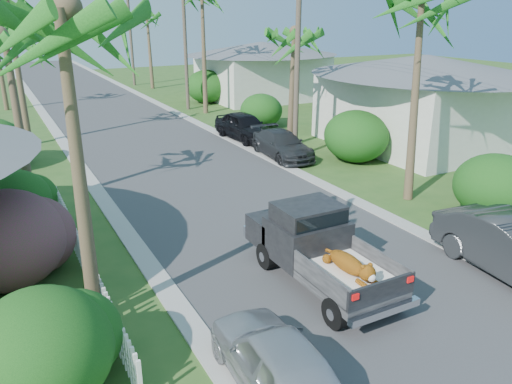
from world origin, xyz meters
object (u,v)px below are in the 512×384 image
house_right_far (261,73)px  utility_pole_c (185,46)px  palm_l_b (4,36)px  utility_pole_d (131,37)px  parked_car_rf (244,127)px  palm_r_b (293,32)px  pickup_truck (313,244)px  house_right_near (421,104)px  palm_r_d (147,14)px  palm_l_a (58,11)px  utility_pole_b (297,64)px  parked_car_rm (282,145)px  parked_car_ln (278,363)px

house_right_far → utility_pole_c: (-7.40, -2.00, 2.48)m
palm_l_b → utility_pole_d: utility_pole_d is taller
parked_car_rf → palm_r_b: bearing=-61.1°
pickup_truck → house_right_near: house_right_near is taller
parked_car_rf → palm_r_d: size_ratio=0.56×
pickup_truck → palm_l_a: bearing=175.0°
utility_pole_d → palm_r_b: bearing=-88.0°
parked_car_rf → utility_pole_c: bearing=82.6°
pickup_truck → palm_l_b: palm_l_b is taller
palm_r_b → utility_pole_b: size_ratio=0.80×
palm_r_d → house_right_near: size_ratio=0.89×
pickup_truck → utility_pole_b: bearing=59.8°
palm_l_a → utility_pole_c: size_ratio=0.91×
palm_l_a → utility_pole_b: 15.64m
palm_l_b → utility_pole_b: size_ratio=0.82×
utility_pole_c → parked_car_rm: bearing=-92.3°
parked_car_rf → palm_l_b: (-11.80, -5.46, 5.38)m
parked_car_rm → palm_l_a: 16.45m
parked_car_ln → house_right_far: size_ratio=0.44×
pickup_truck → utility_pole_d: bearing=81.4°
palm_r_b → utility_pole_c: (-1.00, 13.00, -1.35)m
palm_l_b → house_right_far: size_ratio=0.82×
utility_pole_b → utility_pole_c: size_ratio=1.00×
palm_l_a → utility_pole_d: (11.80, 40.00, -2.33)m
pickup_truck → palm_r_d: bearing=79.4°
palm_r_d → utility_pole_b: size_ratio=0.89×
parked_car_rf → palm_r_b: 5.95m
pickup_truck → house_right_far: bearing=63.9°
palm_r_b → house_right_near: palm_r_b is taller
palm_r_b → palm_l_b: bearing=-167.4°
palm_r_d → utility_pole_d: size_ratio=0.89×
pickup_truck → utility_pole_b: size_ratio=0.57×
utility_pole_d → parked_car_rm: bearing=-91.2°
palm_l_a → palm_r_b: 17.57m
palm_l_a → utility_pole_c: bearing=64.7°
palm_l_b → utility_pole_b: utility_pole_b is taller
palm_l_a → utility_pole_b: (11.80, 10.00, -2.33)m
parked_car_rm → palm_r_b: size_ratio=0.62×
parked_car_ln → house_right_far: 35.09m
palm_r_d → house_right_near: palm_r_d is taller
pickup_truck → palm_l_a: 8.24m
palm_r_b → utility_pole_c: 13.11m
utility_pole_b → utility_pole_d: size_ratio=1.00×
utility_pole_b → pickup_truck: bearing=-120.2°
parked_car_rm → palm_r_d: palm_r_d is taller
palm_l_a → palm_l_b: bearing=93.8°
palm_r_d → parked_car_rf: bearing=-93.8°
house_right_far → pickup_truck: bearing=-116.1°
parked_car_ln → utility_pole_d: size_ratio=0.44×
parked_car_rm → parked_car_ln: size_ratio=1.14×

